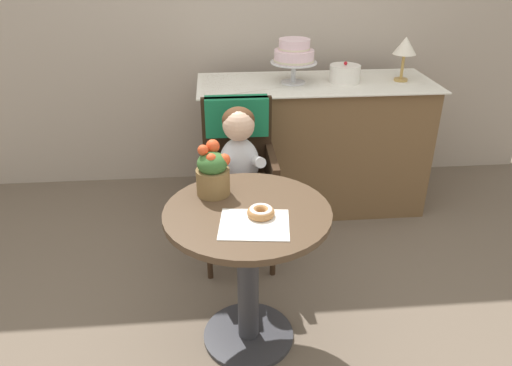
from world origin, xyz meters
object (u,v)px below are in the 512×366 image
at_px(flower_vase, 213,172).
at_px(tiered_cake_stand, 294,54).
at_px(round_layer_cake, 345,74).
at_px(cafe_table, 248,251).
at_px(wicker_chair, 237,155).
at_px(seated_child, 239,161).
at_px(donut_front, 261,212).
at_px(table_lamp, 405,48).

height_order(flower_vase, tiered_cake_stand, tiered_cake_stand).
bearing_deg(round_layer_cake, tiered_cake_stand, 179.23).
distance_m(cafe_table, flower_vase, 0.38).
xyz_separation_m(wicker_chair, seated_child, (0.00, -0.16, 0.04)).
distance_m(cafe_table, tiered_cake_stand, 1.48).
distance_m(donut_front, flower_vase, 0.30).
bearing_deg(tiered_cake_stand, seated_child, -119.59).
height_order(round_layer_cake, table_lamp, table_lamp).
distance_m(wicker_chair, round_layer_cake, 0.97).
bearing_deg(donut_front, round_layer_cake, 63.29).
distance_m(cafe_table, round_layer_cake, 1.55).
distance_m(seated_child, round_layer_cake, 1.05).
height_order(wicker_chair, donut_front, wicker_chair).
relative_size(cafe_table, seated_child, 0.99).
bearing_deg(wicker_chair, seated_child, -85.50).
xyz_separation_m(seated_child, table_lamp, (1.12, 0.69, 0.44)).
bearing_deg(tiered_cake_stand, donut_front, -104.15).
bearing_deg(seated_child, tiered_cake_stand, 60.41).
relative_size(cafe_table, table_lamp, 2.53).
relative_size(tiered_cake_stand, table_lamp, 1.05).
relative_size(cafe_table, flower_vase, 2.97).
xyz_separation_m(donut_front, tiered_cake_stand, (0.34, 1.36, 0.34)).
bearing_deg(table_lamp, donut_front, -128.20).
relative_size(seated_child, round_layer_cake, 3.63).
xyz_separation_m(seated_child, tiered_cake_stand, (0.40, 0.70, 0.41)).
xyz_separation_m(tiered_cake_stand, round_layer_cake, (0.34, -0.00, -0.13)).
bearing_deg(table_lamp, cafe_table, -130.78).
bearing_deg(wicker_chair, flower_vase, -98.43).
height_order(wicker_chair, flower_vase, flower_vase).
distance_m(cafe_table, table_lamp, 1.81).
bearing_deg(donut_front, flower_vase, 131.13).
distance_m(tiered_cake_stand, round_layer_cake, 0.36).
distance_m(tiered_cake_stand, table_lamp, 0.72).
height_order(seated_child, table_lamp, table_lamp).
bearing_deg(seated_child, cafe_table, -89.57).
bearing_deg(donut_front, tiered_cake_stand, 75.85).
bearing_deg(cafe_table, table_lamp, 49.22).
height_order(cafe_table, flower_vase, flower_vase).
relative_size(cafe_table, round_layer_cake, 3.60).
relative_size(donut_front, flower_vase, 0.47).
distance_m(wicker_chair, seated_child, 0.16).
bearing_deg(wicker_chair, cafe_table, -85.16).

